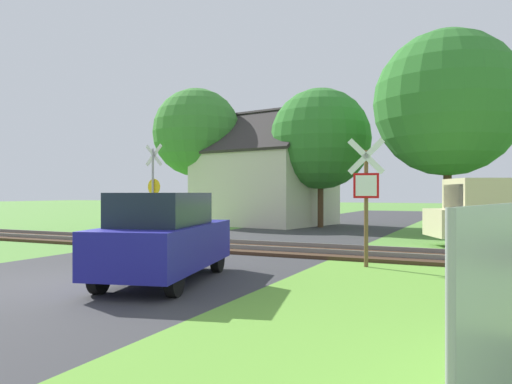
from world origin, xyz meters
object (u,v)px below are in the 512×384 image
tree_center (320,139)px  tree_right (447,103)px  tree_left (197,133)px  parked_car (164,237)px  crossing_sign_far (153,184)px  house (265,185)px  mail_truck (512,209)px  stop_sign_near (366,193)px

tree_center → tree_right: bearing=-18.9°
tree_center → tree_left: bearing=178.3°
parked_car → tree_center: bearing=83.0°
crossing_sign_far → tree_left: tree_left is taller
crossing_sign_far → parked_car: crossing_sign_far is taller
house → tree_right: bearing=-6.6°
house → tree_center: size_ratio=1.09×
tree_center → mail_truck: (8.47, -6.16, -3.28)m
tree_left → parked_car: bearing=-60.2°
mail_truck → tree_center: bearing=29.0°
house → parked_car: bearing=-61.4°
parked_car → tree_right: bearing=59.3°
tree_left → tree_right: bearing=-9.7°
crossing_sign_far → tree_right: 12.65m
house → tree_center: bearing=-4.4°
tree_center → mail_truck: tree_center is taller
crossing_sign_far → tree_right: (10.55, 6.10, 3.43)m
crossing_sign_far → tree_left: (-3.20, 8.45, 3.14)m
mail_truck → parked_car: (-6.55, -10.10, -0.34)m
house → tree_left: 5.09m
stop_sign_near → tree_right: size_ratio=0.36×
mail_truck → house: bearing=34.3°
stop_sign_near → parked_car: bearing=36.6°
stop_sign_near → house: size_ratio=0.40×
tree_left → parked_car: 19.49m
stop_sign_near → house: house is taller
crossing_sign_far → tree_right: bearing=37.2°
parked_car → tree_left: bearing=106.1°
house → tree_left: size_ratio=1.00×
tree_right → mail_truck: size_ratio=1.64×
stop_sign_near → crossing_sign_far: bearing=-37.2°
stop_sign_near → tree_left: tree_left is taller
tree_left → crossing_sign_far: bearing=-69.2°
stop_sign_near → tree_right: tree_right is taller
stop_sign_near → mail_truck: bearing=-130.1°
house → tree_left: tree_left is taller
stop_sign_near → mail_truck: 7.25m
crossing_sign_far → tree_center: 9.60m
tree_left → mail_truck: size_ratio=1.49×
stop_sign_near → crossing_sign_far: crossing_sign_far is taller
stop_sign_near → crossing_sign_far: 10.40m
crossing_sign_far → parked_car: size_ratio=0.87×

